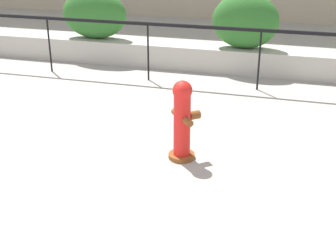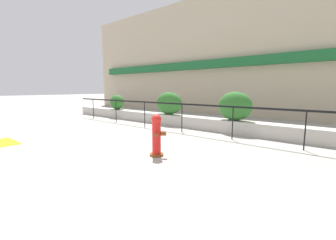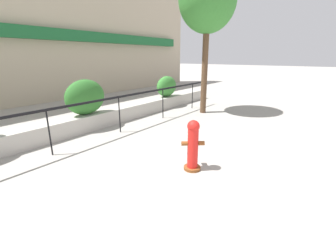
{
  "view_description": "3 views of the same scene",
  "coord_description": "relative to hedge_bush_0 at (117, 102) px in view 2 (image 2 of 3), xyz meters",
  "views": [
    {
      "loc": [
        2.78,
        -3.57,
        2.91
      ],
      "look_at": [
        1.2,
        2.07,
        0.42
      ],
      "focal_mm": 50.0,
      "sensor_mm": 36.0,
      "label": 1
    },
    {
      "loc": [
        5.31,
        -2.3,
        1.73
      ],
      "look_at": [
        1.05,
        2.78,
        0.8
      ],
      "focal_mm": 24.0,
      "sensor_mm": 36.0,
      "label": 2
    },
    {
      "loc": [
        -2.27,
        -0.37,
        2.31
      ],
      "look_at": [
        1.84,
        2.78,
        0.83
      ],
      "focal_mm": 24.0,
      "sensor_mm": 36.0,
      "label": 3
    }
  ],
  "objects": [
    {
      "name": "planter_wall_low",
      "position": [
        5.62,
        0.0,
        -0.68
      ],
      "size": [
        18.0,
        0.7,
        0.5
      ],
      "primitive_type": "cube",
      "color": "#B7B2A8",
      "rests_on": "ground"
    },
    {
      "name": "hedge_bush_1",
      "position": [
        4.03,
        0.0,
        0.1
      ],
      "size": [
        1.49,
        0.66,
        1.06
      ],
      "primitive_type": "ellipsoid",
      "color": "#2D6B28",
      "rests_on": "planter_wall_low"
    },
    {
      "name": "fence_railing_segment",
      "position": [
        5.62,
        -1.1,
        0.09
      ],
      "size": [
        15.0,
        0.05,
        1.15
      ],
      "color": "black",
      "rests_on": "ground"
    },
    {
      "name": "fire_hydrant",
      "position": [
        7.08,
        -4.16,
        -0.38
      ],
      "size": [
        0.5,
        0.5,
        1.08
      ],
      "color": "brown",
      "rests_on": "ground"
    },
    {
      "name": "ground_plane",
      "position": [
        5.62,
        -6.0,
        -0.93
      ],
      "size": [
        120.0,
        120.0,
        0.0
      ],
      "primitive_type": "plane",
      "color": "#9E9991"
    },
    {
      "name": "hedge_bush_2",
      "position": [
        7.35,
        0.0,
        0.13
      ],
      "size": [
        1.36,
        0.7,
        1.12
      ],
      "primitive_type": "ellipsoid",
      "color": "#2D6B28",
      "rests_on": "planter_wall_low"
    },
    {
      "name": "building_facade",
      "position": [
        5.62,
        5.98,
        3.06
      ],
      "size": [
        30.0,
        1.36,
        8.0
      ],
      "color": "tan",
      "rests_on": "ground"
    },
    {
      "name": "hedge_bush_0",
      "position": [
        0.0,
        0.0,
        0.0
      ],
      "size": [
        1.04,
        0.65,
        0.86
      ],
      "primitive_type": "ellipsoid",
      "color": "#2D6B28",
      "rests_on": "planter_wall_low"
    }
  ]
}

